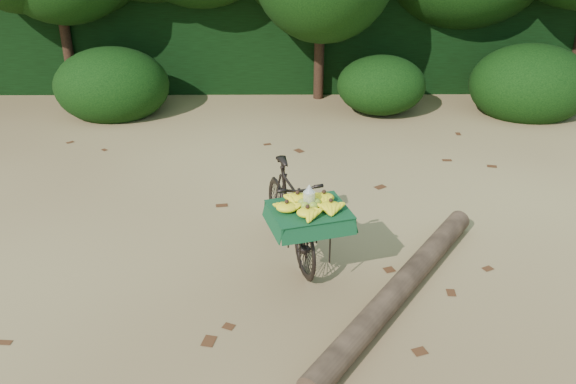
{
  "coord_description": "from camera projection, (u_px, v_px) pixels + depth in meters",
  "views": [
    {
      "loc": [
        -0.13,
        -5.61,
        3.39
      ],
      "look_at": [
        -0.09,
        -0.28,
        0.76
      ],
      "focal_mm": 38.0,
      "sensor_mm": 36.0,
      "label": 1
    }
  ],
  "objects": [
    {
      "name": "hedge_backdrop",
      "position": [
        290.0,
        36.0,
        11.78
      ],
      "size": [
        26.0,
        1.8,
        1.8
      ],
      "primitive_type": "cube",
      "color": "black",
      "rests_on": "ground"
    },
    {
      "name": "bush_clumps",
      "position": [
        321.0,
        88.0,
        10.19
      ],
      "size": [
        8.8,
        1.7,
        0.9
      ],
      "primitive_type": null,
      "color": "black",
      "rests_on": "ground"
    },
    {
      "name": "vendor_bicycle",
      "position": [
        291.0,
        211.0,
        6.16
      ],
      "size": [
        1.03,
        1.79,
        0.98
      ],
      "rotation": [
        0.0,
        0.0,
        0.28
      ],
      "color": "black",
      "rests_on": "ground"
    },
    {
      "name": "fallen_log",
      "position": [
        400.0,
        288.0,
        5.62
      ],
      "size": [
        1.97,
        2.71,
        0.23
      ],
      "primitive_type": "cylinder",
      "rotation": [
        1.57,
        0.0,
        -0.6
      ],
      "color": "brown",
      "rests_on": "ground"
    },
    {
      "name": "leaf_litter",
      "position": [
        295.0,
        215.0,
        7.11
      ],
      "size": [
        7.0,
        7.3,
        0.01
      ],
      "primitive_type": null,
      "color": "#492613",
      "rests_on": "ground"
    },
    {
      "name": "ground",
      "position": [
        297.0,
        244.0,
        6.53
      ],
      "size": [
        80.0,
        80.0,
        0.0
      ],
      "primitive_type": "plane",
      "color": "tan",
      "rests_on": "ground"
    }
  ]
}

